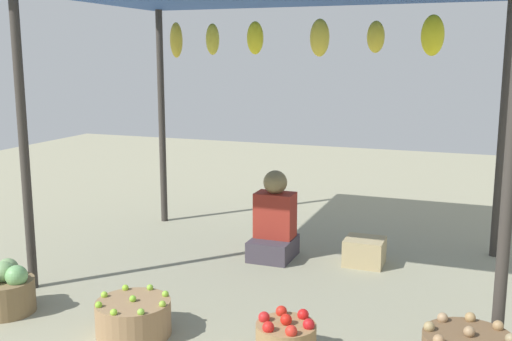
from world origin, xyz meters
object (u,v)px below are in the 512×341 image
at_px(basket_limes, 133,318).
at_px(basket_red_tomatoes, 286,339).
at_px(wooden_crate_near_vendor, 364,252).
at_px(vendor_person, 274,224).
at_px(basket_cabbages, 5,290).

bearing_deg(basket_limes, basket_red_tomatoes, 3.80).
height_order(basket_red_tomatoes, wooden_crate_near_vendor, basket_red_tomatoes).
bearing_deg(wooden_crate_near_vendor, vendor_person, -173.72).
height_order(basket_limes, wooden_crate_near_vendor, basket_limes).
bearing_deg(basket_limes, wooden_crate_near_vendor, 58.64).
bearing_deg(basket_cabbages, wooden_crate_near_vendor, 40.99).
relative_size(vendor_person, basket_red_tomatoes, 2.16).
bearing_deg(basket_red_tomatoes, basket_cabbages, -177.74).
xyz_separation_m(basket_limes, basket_red_tomatoes, (1.00, 0.07, -0.00)).
distance_m(vendor_person, basket_red_tomatoes, 1.84).
bearing_deg(basket_cabbages, basket_red_tomatoes, 2.26).
relative_size(basket_cabbages, basket_limes, 0.82).
bearing_deg(wooden_crate_near_vendor, basket_cabbages, -139.01).
bearing_deg(basket_limes, vendor_person, 79.02).
distance_m(basket_cabbages, basket_limes, 1.02).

